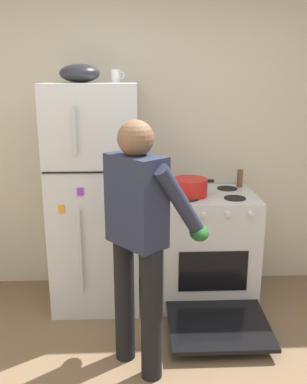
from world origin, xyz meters
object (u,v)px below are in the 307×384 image
pepper_mill (240,178)px  stove_range (207,248)px  red_pot (190,187)px  refrigerator (95,198)px  person_cook (141,228)px  mixing_bowl (80,73)px  coffee_mug (116,76)px

pepper_mill → stove_range: bearing=-144.0°
red_pot → refrigerator: bearing=176.2°
stove_range → pepper_mill: (0.30, 0.22, 0.54)m
refrigerator → red_pot: size_ratio=4.70×
person_cook → pepper_mill: person_cook is taller
stove_range → red_pot: (-0.16, -0.03, 0.54)m
person_cook → mixing_bowl: mixing_bowl is taller
person_cook → pepper_mill: size_ratio=11.19×
stove_range → mixing_bowl: 1.72m
refrigerator → person_cook: (0.35, -0.87, 0.06)m
refrigerator → pepper_mill: size_ratio=12.46×
pepper_mill → refrigerator: bearing=-170.6°
refrigerator → coffee_mug: bearing=15.4°
pepper_mill → red_pot: bearing=-151.5°
red_pot → stove_range: bearing=11.3°
pepper_mill → mixing_bowl: bearing=-171.2°
stove_range → pepper_mill: pepper_mill is taller
red_pot → pepper_mill: bearing=28.5°
person_cook → coffee_mug: coffee_mug is taller
refrigerator → stove_range: size_ratio=1.46×
person_cook → coffee_mug: (-0.17, 0.92, 0.88)m
stove_range → red_pot: red_pot is taller
person_cook → refrigerator: bearing=111.9°
person_cook → red_pot: bearing=64.2°
stove_range → mixing_bowl: bearing=179.0°
red_pot → pepper_mill: (0.46, 0.25, 0.00)m
refrigerator → person_cook: refrigerator is taller
refrigerator → mixing_bowl: 0.96m
stove_range → coffee_mug: bearing=174.7°
refrigerator → coffee_mug: coffee_mug is taller
mixing_bowl → red_pot: bearing=-3.4°
mixing_bowl → person_cook: bearing=-63.8°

